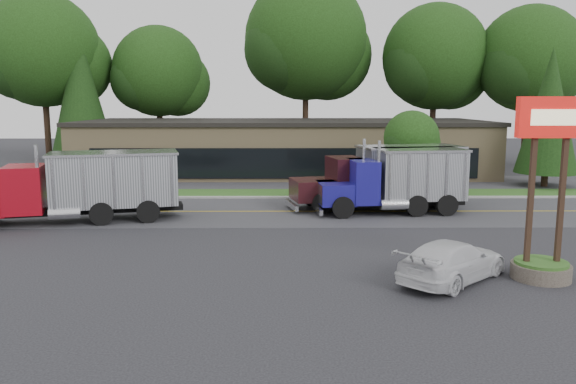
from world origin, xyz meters
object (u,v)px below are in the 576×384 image
at_px(dump_truck_red, 85,185).
at_px(dump_truck_blue, 399,179).
at_px(bilo_sign, 545,219).
at_px(dump_truck_maroon, 387,175).
at_px(rally_car, 452,261).

height_order(dump_truck_red, dump_truck_blue, same).
relative_size(bilo_sign, dump_truck_blue, 0.76).
bearing_deg(dump_truck_maroon, dump_truck_red, 1.73).
height_order(bilo_sign, dump_truck_maroon, bilo_sign).
distance_m(bilo_sign, rally_car, 3.30).
bearing_deg(dump_truck_blue, dump_truck_maroon, -85.95).
relative_size(bilo_sign, dump_truck_red, 0.57).
xyz_separation_m(dump_truck_red, rally_car, (15.17, -9.28, -1.14)).
xyz_separation_m(dump_truck_blue, rally_car, (-0.53, -11.39, -1.13)).
bearing_deg(rally_car, dump_truck_blue, -46.73).
height_order(dump_truck_blue, dump_truck_maroon, same).
bearing_deg(dump_truck_red, bilo_sign, 138.51).
bearing_deg(rally_car, dump_truck_maroon, -44.99).
xyz_separation_m(bilo_sign, rally_car, (-3.00, -0.20, -1.35)).
distance_m(bilo_sign, dump_truck_blue, 11.46).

